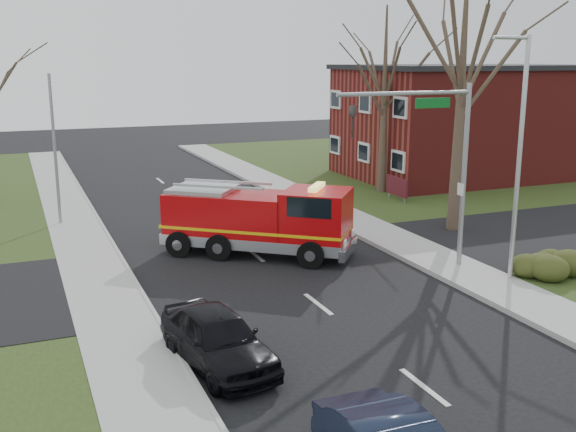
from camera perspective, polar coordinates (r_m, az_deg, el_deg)
name	(u,v)px	position (r m, az deg, el deg)	size (l,w,h in m)	color
ground	(318,304)	(21.68, 2.57, -7.49)	(120.00, 120.00, 0.00)	black
sidewalk_right	(477,279)	(24.78, 15.74, -5.12)	(2.40, 80.00, 0.15)	#9B9B95
sidewalk_left	(121,332)	(20.01, -13.99, -9.47)	(2.40, 80.00, 0.15)	#9B9B95
brick_building	(467,121)	(45.83, 14.88, 7.78)	(15.40, 10.40, 7.25)	maroon
health_center_sign	(397,187)	(36.92, 9.21, 2.47)	(0.12, 2.00, 1.40)	#4E121B
hedge_corner	(561,264)	(25.72, 22.12, -3.76)	(2.80, 2.00, 0.90)	#2A3513
bare_tree_near	(463,64)	(30.35, 14.56, 12.35)	(6.00, 6.00, 12.00)	#3F3225
bare_tree_far	(385,80)	(38.71, 8.20, 11.36)	(5.25, 5.25, 10.50)	#3F3225
traffic_signal_mast	(436,144)	(24.37, 12.40, 5.96)	(5.29, 0.18, 6.80)	gray
streetlight_pole	(518,153)	(24.01, 18.91, 5.07)	(1.48, 0.16, 8.40)	#B7BABF
utility_pole_far	(55,151)	(32.67, -19.13, 5.18)	(0.14, 0.14, 7.00)	gray
fire_engine	(260,222)	(26.68, -2.39, -0.50)	(7.28, 6.48, 2.95)	#AE080A
parked_car_maroon	(218,338)	(17.43, -5.98, -10.23)	(1.75, 4.36, 1.48)	black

